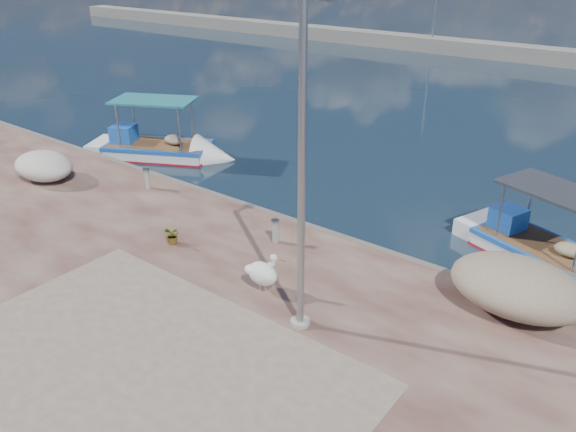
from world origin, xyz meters
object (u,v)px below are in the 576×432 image
(boat_left, at_px, (157,152))
(lamp_post, at_px, (302,189))
(boat_right, at_px, (543,256))
(pelican, at_px, (263,273))
(bollard_near, at_px, (275,230))

(boat_left, height_order, lamp_post, lamp_post)
(boat_right, xyz_separation_m, pelican, (-4.90, -6.62, 0.81))
(boat_left, relative_size, boat_right, 1.10)
(pelican, bearing_deg, lamp_post, -36.25)
(pelican, relative_size, lamp_post, 0.16)
(boat_left, xyz_separation_m, bollard_near, (9.52, -3.73, 0.65))
(boat_left, relative_size, lamp_post, 0.90)
(lamp_post, bearing_deg, boat_right, 64.67)
(boat_right, bearing_deg, bollard_near, -124.81)
(boat_right, distance_m, bollard_near, 7.71)
(boat_left, distance_m, pelican, 12.41)
(boat_right, distance_m, pelican, 8.28)
(boat_left, height_order, bollard_near, boat_left)
(boat_left, xyz_separation_m, lamp_post, (12.40, -6.43, 3.57))
(bollard_near, bearing_deg, boat_left, 158.59)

